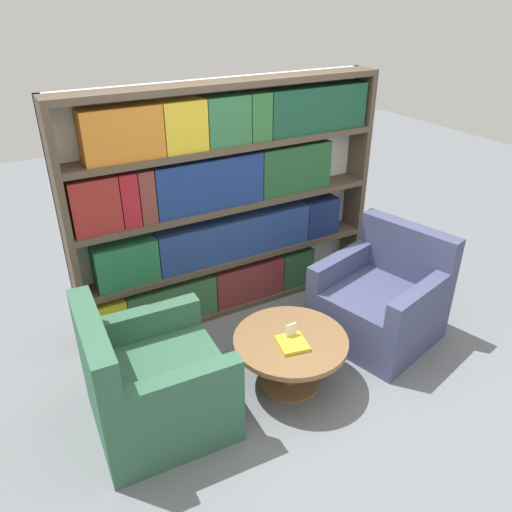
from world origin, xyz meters
The scene contains 7 objects.
ground_plane centered at (0.00, 0.00, 0.00)m, with size 14.00×14.00×0.00m, color slate.
bookshelf centered at (-0.05, 1.32, 1.01)m, with size 2.72×0.30×2.00m.
armchair_left centered at (-1.11, 0.29, 0.31)m, with size 0.89×0.90×0.92m.
armchair_right centered at (0.86, 0.30, 0.31)m, with size 1.04×1.04×0.92m.
coffee_table centered at (-0.12, 0.15, 0.29)m, with size 0.82×0.82×0.41m.
table_sign centered at (-0.12, 0.15, 0.46)m, with size 0.08×0.06×0.13m.
stray_book centered at (-0.15, 0.09, 0.42)m, with size 0.23×0.25×0.03m.
Camera 1 is at (-1.74, -2.20, 2.61)m, focal length 35.00 mm.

